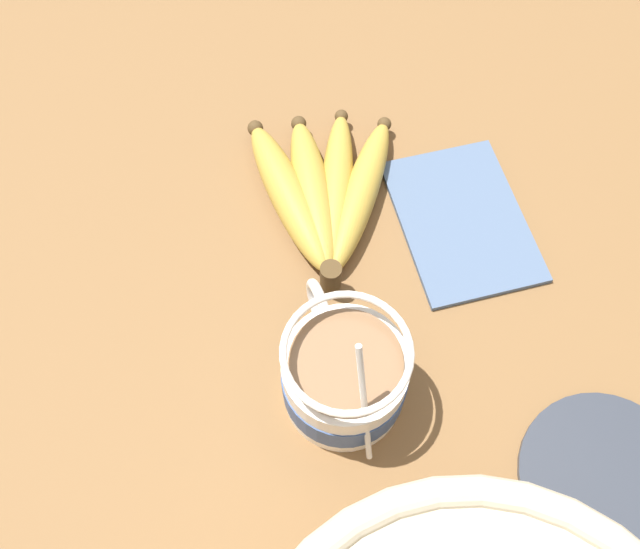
% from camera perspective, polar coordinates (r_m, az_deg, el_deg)
% --- Properties ---
extents(table, '(1.26, 1.26, 0.03)m').
position_cam_1_polar(table, '(0.68, 1.88, -2.92)').
color(table, brown).
rests_on(table, ground).
extents(coffee_mug, '(0.15, 0.10, 0.15)m').
position_cam_1_polar(coffee_mug, '(0.60, 1.93, -8.16)').
color(coffee_mug, white).
rests_on(coffee_mug, table).
extents(banana_bunch, '(0.21, 0.16, 0.04)m').
position_cam_1_polar(banana_bunch, '(0.71, 0.18, 6.54)').
color(banana_bunch, '#4C381E').
rests_on(banana_bunch, table).
extents(napkin, '(0.18, 0.13, 0.01)m').
position_cam_1_polar(napkin, '(0.72, 11.27, 4.27)').
color(napkin, slate).
rests_on(napkin, table).
extents(small_plate, '(0.15, 0.15, 0.01)m').
position_cam_1_polar(small_plate, '(0.66, 21.99, -14.91)').
color(small_plate, '#333842').
rests_on(small_plate, table).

